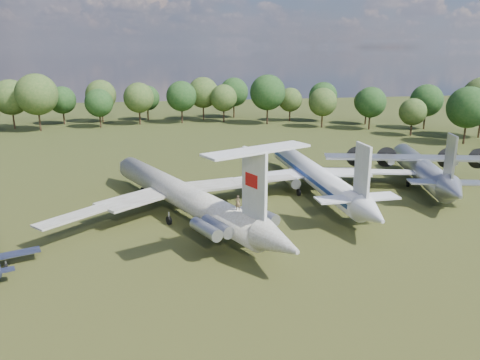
{
  "coord_description": "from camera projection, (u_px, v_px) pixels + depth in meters",
  "views": [
    {
      "loc": [
        -2.68,
        -63.66,
        23.2
      ],
      "look_at": [
        8.82,
        -0.67,
        5.0
      ],
      "focal_mm": 35.0,
      "sensor_mm": 36.0,
      "label": 1
    }
  ],
  "objects": [
    {
      "name": "an12_transport",
      "position": [
        421.0,
        172.0,
        80.93
      ],
      "size": [
        41.17,
        43.95,
        4.85
      ],
      "primitive_type": null,
      "rotation": [
        0.0,
        0.0,
        -0.25
      ],
      "color": "#A6A9AE",
      "rests_on": "ground"
    },
    {
      "name": "person_on_il62",
      "position": [
        238.0,
        203.0,
        53.94
      ],
      "size": [
        0.66,
        0.43,
        1.79
      ],
      "primitive_type": "imported",
      "rotation": [
        0.0,
        0.0,
        3.15
      ],
      "color": "olive",
      "rests_on": "il62_airliner"
    },
    {
      "name": "il62_airliner",
      "position": [
        181.0,
        199.0,
        66.05
      ],
      "size": [
        57.45,
        63.34,
        5.05
      ],
      "primitive_type": null,
      "rotation": [
        0.0,
        0.0,
        0.43
      ],
      "color": "beige",
      "rests_on": "ground"
    },
    {
      "name": "ground",
      "position": [
        179.0,
        215.0,
        67.05
      ],
      "size": [
        300.0,
        300.0,
        0.0
      ],
      "primitive_type": "plane",
      "color": "#1F3712",
      "rests_on": "ground"
    },
    {
      "name": "tu104_jet",
      "position": [
        314.0,
        178.0,
        76.88
      ],
      "size": [
        37.85,
        49.7,
        4.87
      ],
      "primitive_type": null,
      "rotation": [
        0.0,
        0.0,
        0.03
      ],
      "color": "silver",
      "rests_on": "ground"
    }
  ]
}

